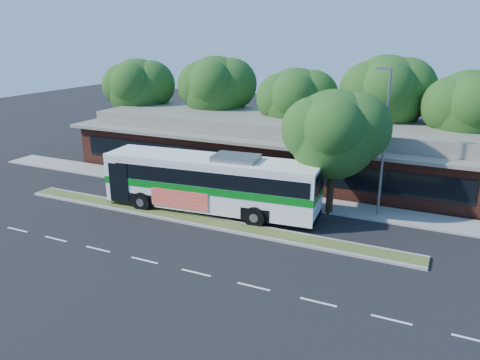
{
  "coord_description": "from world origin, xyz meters",
  "views": [
    {
      "loc": [
        13.38,
        -22.14,
        10.94
      ],
      "look_at": [
        1.33,
        3.49,
        2.0
      ],
      "focal_mm": 35.0,
      "sensor_mm": 36.0,
      "label": 1
    }
  ],
  "objects_px": {
    "sedan": "(132,160)",
    "sidewalk_tree": "(341,133)",
    "lamp_post": "(384,140)",
    "transit_bus": "(212,179)"
  },
  "relations": [
    {
      "from": "lamp_post",
      "to": "sidewalk_tree",
      "type": "xyz_separation_m",
      "value": [
        -2.46,
        -0.57,
        0.31
      ]
    },
    {
      "from": "sedan",
      "to": "sidewalk_tree",
      "type": "height_order",
      "value": "sidewalk_tree"
    },
    {
      "from": "sedan",
      "to": "sidewalk_tree",
      "type": "bearing_deg",
      "value": -109.21
    },
    {
      "from": "lamp_post",
      "to": "transit_bus",
      "type": "bearing_deg",
      "value": -159.66
    },
    {
      "from": "lamp_post",
      "to": "transit_bus",
      "type": "relative_size",
      "value": 0.65
    },
    {
      "from": "lamp_post",
      "to": "sidewalk_tree",
      "type": "height_order",
      "value": "lamp_post"
    },
    {
      "from": "transit_bus",
      "to": "sedan",
      "type": "height_order",
      "value": "transit_bus"
    },
    {
      "from": "transit_bus",
      "to": "sidewalk_tree",
      "type": "height_order",
      "value": "sidewalk_tree"
    },
    {
      "from": "transit_bus",
      "to": "sidewalk_tree",
      "type": "distance_m",
      "value": 8.42
    },
    {
      "from": "transit_bus",
      "to": "sedan",
      "type": "bearing_deg",
      "value": 145.48
    }
  ]
}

